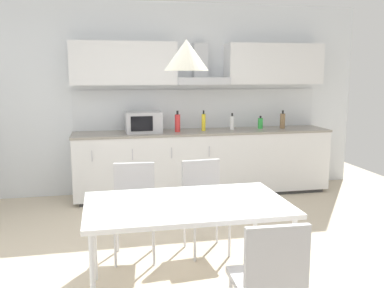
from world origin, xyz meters
name	(u,v)px	position (x,y,z in m)	size (l,w,h in m)	color
ground_plane	(187,266)	(0.00, 0.00, -0.01)	(7.72, 7.59, 0.02)	beige
wall_back	(152,99)	(0.00, 2.58, 1.34)	(6.18, 0.10, 2.68)	silver
kitchen_counter	(204,162)	(0.68, 2.21, 0.46)	(3.58, 0.66, 0.91)	#333333
backsplash_tile	(199,109)	(0.68, 2.52, 1.19)	(3.56, 0.02, 0.56)	silver
upper_wall_cabinets	(201,64)	(0.68, 2.36, 1.82)	(3.56, 0.40, 0.57)	silver
microwave	(144,122)	(-0.16, 2.21, 1.05)	(0.48, 0.35, 0.28)	#ADADB2
bottle_yellow	(204,122)	(0.68, 2.21, 1.03)	(0.06, 0.06, 0.28)	yellow
bottle_red	(178,123)	(0.30, 2.18, 1.03)	(0.07, 0.07, 0.29)	red
bottle_white	(232,123)	(1.10, 2.24, 1.01)	(0.06, 0.06, 0.24)	white
bottle_brown	(283,121)	(1.87, 2.23, 1.02)	(0.07, 0.07, 0.26)	brown
bottle_green	(260,123)	(1.54, 2.26, 0.99)	(0.07, 0.07, 0.18)	green
dining_table	(187,208)	(-0.10, -0.50, 0.70)	(1.52, 0.89, 0.74)	white
chair_far_right	(204,196)	(0.23, 0.33, 0.53)	(0.43, 0.43, 0.87)	#B2B2B7
chair_far_left	(134,200)	(-0.44, 0.33, 0.53)	(0.44, 0.44, 0.87)	#B2B2B7
chair_near_right	(270,274)	(0.24, -1.32, 0.53)	(0.41, 0.41, 0.87)	#B2B2B7
pendant_lamp	(186,55)	(-0.10, -0.50, 1.84)	(0.32, 0.32, 0.22)	silver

